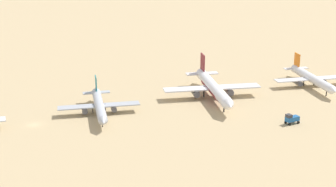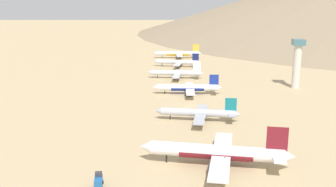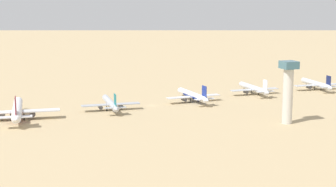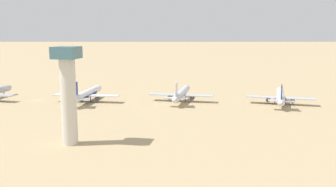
{
  "view_description": "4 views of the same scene",
  "coord_description": "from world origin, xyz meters",
  "px_view_note": "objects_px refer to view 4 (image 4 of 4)",
  "views": [
    {
      "loc": [
        178.56,
        2.07,
        67.82
      ],
      "look_at": [
        -9.72,
        53.26,
        4.43
      ],
      "focal_mm": 54.08,
      "sensor_mm": 36.0,
      "label": 1
    },
    {
      "loc": [
        -6.38,
        194.37,
        54.1
      ],
      "look_at": [
        11.59,
        -0.3,
        6.39
      ],
      "focal_mm": 41.85,
      "sensor_mm": 36.0,
      "label": 2
    },
    {
      "loc": [
        -280.98,
        88.78,
        59.36
      ],
      "look_at": [
        0.45,
        -10.01,
        6.17
      ],
      "focal_mm": 57.37,
      "sensor_mm": 36.0,
      "label": 3
    },
    {
      "loc": [
        -167.55,
        -99.51,
        35.49
      ],
      "look_at": [
        0.9,
        -66.52,
        5.64
      ],
      "focal_mm": 40.19,
      "sensor_mm": 36.0,
      "label": 4
    }
  ],
  "objects_px": {
    "parked_jet_1": "(280,96)",
    "parked_jet_2": "(181,94)",
    "parked_jet_3": "(87,94)",
    "control_tower": "(68,91)"
  },
  "relations": [
    {
      "from": "control_tower",
      "to": "parked_jet_3",
      "type": "bearing_deg",
      "value": 18.82
    },
    {
      "from": "parked_jet_1",
      "to": "parked_jet_3",
      "type": "xyz_separation_m",
      "value": [
        -12.06,
        92.32,
        0.09
      ]
    },
    {
      "from": "parked_jet_1",
      "to": "parked_jet_2",
      "type": "distance_m",
      "value": 47.22
    },
    {
      "from": "parked_jet_2",
      "to": "parked_jet_1",
      "type": "bearing_deg",
      "value": -87.67
    },
    {
      "from": "control_tower",
      "to": "parked_jet_1",
      "type": "bearing_deg",
      "value": -42.1
    },
    {
      "from": "parked_jet_1",
      "to": "control_tower",
      "type": "bearing_deg",
      "value": 137.9
    },
    {
      "from": "parked_jet_1",
      "to": "parked_jet_2",
      "type": "height_order",
      "value": "parked_jet_2"
    },
    {
      "from": "parked_jet_3",
      "to": "parked_jet_2",
      "type": "bearing_deg",
      "value": -77.34
    },
    {
      "from": "parked_jet_2",
      "to": "parked_jet_3",
      "type": "height_order",
      "value": "parked_jet_3"
    },
    {
      "from": "parked_jet_1",
      "to": "parked_jet_2",
      "type": "bearing_deg",
      "value": 92.33
    }
  ]
}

